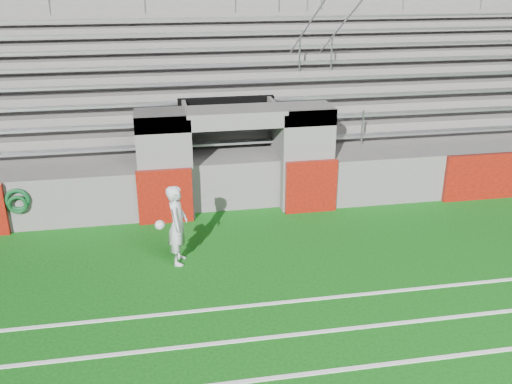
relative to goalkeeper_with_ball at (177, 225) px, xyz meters
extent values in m
plane|color=#0C4D0E|center=(1.60, -0.89, -0.86)|extent=(90.00, 90.00, 0.00)
cube|color=white|center=(1.60, -3.89, -0.86)|extent=(28.00, 0.09, 0.01)
cube|color=white|center=(1.60, -2.89, -0.86)|extent=(28.00, 0.09, 0.01)
cube|color=white|center=(1.60, -1.89, -0.86)|extent=(28.00, 0.09, 0.01)
cube|color=#565452|center=(-0.20, 2.61, 0.44)|extent=(1.20, 1.00, 2.60)
cube|color=#565452|center=(3.40, 2.61, 0.44)|extent=(1.20, 1.00, 2.60)
cube|color=black|center=(1.60, 4.31, 0.39)|extent=(2.60, 0.20, 2.50)
cube|color=#565452|center=(0.45, 3.21, 0.39)|extent=(0.10, 2.20, 2.50)
cube|color=#565452|center=(2.75, 3.21, 0.39)|extent=(0.10, 2.20, 2.50)
cube|color=#565452|center=(1.60, 2.61, 1.54)|extent=(4.80, 1.00, 0.40)
cube|color=#565452|center=(1.60, 6.46, 0.29)|extent=(26.00, 8.00, 0.20)
cube|color=#565452|center=(1.60, 6.46, -0.34)|extent=(26.00, 8.00, 1.05)
cube|color=#5C0E07|center=(-0.20, 2.05, -0.19)|extent=(1.30, 0.15, 1.35)
cube|color=#5C0E07|center=(3.40, 2.05, -0.19)|extent=(1.30, 0.15, 1.35)
cube|color=#5C0E07|center=(8.10, 2.05, -0.24)|extent=(2.20, 0.15, 1.25)
cube|color=#919399|center=(1.60, 3.53, 0.61)|extent=(23.00, 0.28, 0.06)
cube|color=#565452|center=(1.60, 4.38, 0.58)|extent=(24.00, 0.75, 0.38)
cube|color=#919399|center=(1.60, 4.28, 0.99)|extent=(23.00, 0.28, 0.06)
cube|color=#565452|center=(1.60, 5.13, 0.77)|extent=(24.00, 0.75, 0.76)
cube|color=#919399|center=(1.60, 5.03, 1.37)|extent=(23.00, 0.28, 0.06)
cube|color=#565452|center=(1.60, 5.88, 0.96)|extent=(24.00, 0.75, 1.14)
cube|color=#919399|center=(1.60, 5.78, 1.75)|extent=(23.00, 0.28, 0.06)
cube|color=#565452|center=(1.60, 6.63, 1.15)|extent=(24.00, 0.75, 1.52)
cube|color=#919399|center=(1.60, 6.53, 2.13)|extent=(23.00, 0.28, 0.06)
cube|color=#565452|center=(1.60, 7.38, 1.34)|extent=(24.00, 0.75, 1.90)
cube|color=#919399|center=(1.60, 7.28, 2.51)|extent=(23.00, 0.28, 0.06)
cube|color=#565452|center=(1.60, 8.13, 1.53)|extent=(24.00, 0.75, 2.28)
cube|color=#919399|center=(1.60, 8.03, 2.89)|extent=(23.00, 0.28, 0.06)
cube|color=#565452|center=(1.60, 8.88, 1.72)|extent=(24.00, 0.75, 2.66)
cube|color=#919399|center=(1.60, 8.78, 3.27)|extent=(23.00, 0.28, 0.06)
cube|color=#565452|center=(1.60, 9.56, 1.78)|extent=(26.00, 0.60, 5.29)
cylinder|color=#A5A8AD|center=(4.10, 3.26, 0.89)|extent=(0.05, 0.05, 1.00)
cylinder|color=#A5A8AD|center=(4.10, 6.26, 2.41)|extent=(0.05, 0.05, 1.00)
cylinder|color=#A5A8AD|center=(4.10, 6.26, 2.91)|extent=(0.05, 6.02, 3.08)
cylinder|color=#A5A8AD|center=(5.10, 3.26, 0.89)|extent=(0.05, 0.05, 1.00)
cylinder|color=#A5A8AD|center=(5.10, 6.26, 2.41)|extent=(0.05, 0.05, 1.00)
cylinder|color=#A5A8AD|center=(5.10, 6.26, 2.91)|extent=(0.05, 6.02, 3.08)
imported|color=#B2B7BC|center=(0.01, 0.00, 0.00)|extent=(0.51, 0.69, 1.72)
sphere|color=silver|center=(-0.35, -0.24, 0.14)|extent=(0.20, 0.20, 0.20)
torus|color=#0D431F|center=(-3.53, 2.06, -0.03)|extent=(0.57, 0.10, 0.57)
torus|color=#0C3D19|center=(-3.53, 2.01, -0.13)|extent=(0.45, 0.09, 0.45)
camera|label=1|loc=(-0.28, -10.69, 5.02)|focal=40.00mm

